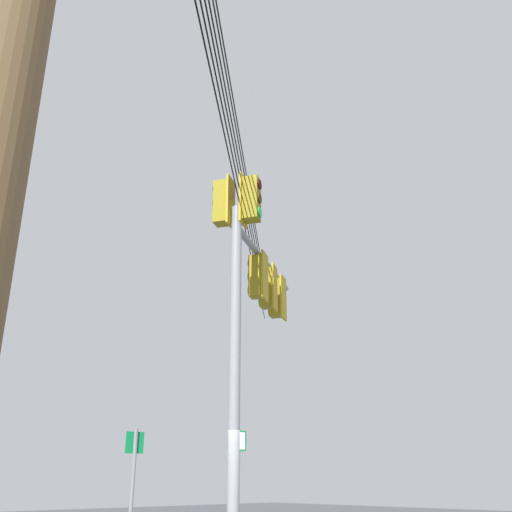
{
  "coord_description": "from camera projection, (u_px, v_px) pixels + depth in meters",
  "views": [
    {
      "loc": [
        7.3,
        -7.25,
        1.7
      ],
      "look_at": [
        -1.11,
        0.71,
        6.15
      ],
      "focal_mm": 41.05,
      "sensor_mm": 36.0,
      "label": 1
    }
  ],
  "objects": [
    {
      "name": "signal_mast_assembly",
      "position": [
        252.0,
        290.0,
        11.78
      ],
      "size": [
        2.55,
        3.87,
        7.33
      ],
      "color": "gray",
      "rests_on": "ground"
    },
    {
      "name": "route_sign_secondary",
      "position": [
        238.0,
        486.0,
        11.43
      ],
      "size": [
        0.13,
        0.28,
        2.69
      ],
      "color": "slate",
      "rests_on": "ground"
    },
    {
      "name": "overhead_wire_span",
      "position": [
        241.0,
        178.0,
        12.6
      ],
      "size": [
        12.84,
        13.89,
        1.9
      ],
      "color": "black"
    },
    {
      "name": "route_sign_primary",
      "position": [
        132.0,
        491.0,
        9.79
      ],
      "size": [
        0.13,
        0.31,
        2.54
      ],
      "color": "slate",
      "rests_on": "ground"
    }
  ]
}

